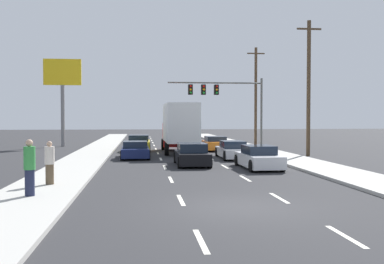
{
  "coord_description": "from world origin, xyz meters",
  "views": [
    {
      "loc": [
        -3.03,
        -13.38,
        2.76
      ],
      "look_at": [
        0.5,
        17.21,
        1.79
      ],
      "focal_mm": 41.66,
      "sensor_mm": 36.0,
      "label": 1
    }
  ],
  "objects_px": {
    "car_white": "(258,158)",
    "roadside_billboard": "(62,85)",
    "pedestrian_near_corner": "(30,167)",
    "pedestrian_mid_block": "(50,163)",
    "car_orange": "(215,144)",
    "car_silver": "(233,150)",
    "box_truck": "(179,126)",
    "utility_pole_far": "(256,95)",
    "traffic_signal_mast": "(219,94)",
    "car_navy": "(135,150)",
    "car_black": "(192,155)",
    "utility_pole_mid": "(309,87)",
    "car_yellow": "(139,144)"
  },
  "relations": [
    {
      "from": "car_white",
      "to": "roadside_billboard",
      "type": "distance_m",
      "value": 25.37
    },
    {
      "from": "pedestrian_near_corner",
      "to": "pedestrian_mid_block",
      "type": "distance_m",
      "value": 2.62
    },
    {
      "from": "car_white",
      "to": "pedestrian_mid_block",
      "type": "bearing_deg",
      "value": -150.52
    },
    {
      "from": "car_orange",
      "to": "car_silver",
      "type": "xyz_separation_m",
      "value": [
        -0.1,
        -7.6,
        -0.02
      ]
    },
    {
      "from": "box_truck",
      "to": "roadside_billboard",
      "type": "height_order",
      "value": "roadside_billboard"
    },
    {
      "from": "car_orange",
      "to": "roadside_billboard",
      "type": "height_order",
      "value": "roadside_billboard"
    },
    {
      "from": "car_silver",
      "to": "pedestrian_mid_block",
      "type": "height_order",
      "value": "pedestrian_mid_block"
    },
    {
      "from": "box_truck",
      "to": "roadside_billboard",
      "type": "xyz_separation_m",
      "value": [
        -10.52,
        9.39,
        3.76
      ]
    },
    {
      "from": "utility_pole_far",
      "to": "roadside_billboard",
      "type": "height_order",
      "value": "utility_pole_far"
    },
    {
      "from": "traffic_signal_mast",
      "to": "pedestrian_mid_block",
      "type": "xyz_separation_m",
      "value": [
        -10.88,
        -23.36,
        -4.03
      ]
    },
    {
      "from": "car_white",
      "to": "pedestrian_near_corner",
      "type": "distance_m",
      "value": 13.05
    },
    {
      "from": "box_truck",
      "to": "car_white",
      "type": "height_order",
      "value": "box_truck"
    },
    {
      "from": "car_navy",
      "to": "pedestrian_mid_block",
      "type": "bearing_deg",
      "value": -104.06
    },
    {
      "from": "car_navy",
      "to": "car_black",
      "type": "distance_m",
      "value": 6.09
    },
    {
      "from": "pedestrian_near_corner",
      "to": "car_silver",
      "type": "bearing_deg",
      "value": 55.32
    },
    {
      "from": "box_truck",
      "to": "utility_pole_far",
      "type": "bearing_deg",
      "value": 48.19
    },
    {
      "from": "utility_pole_mid",
      "to": "car_yellow",
      "type": "bearing_deg",
      "value": 152.28
    },
    {
      "from": "pedestrian_mid_block",
      "to": "car_orange",
      "type": "bearing_deg",
      "value": 62.91
    },
    {
      "from": "box_truck",
      "to": "car_black",
      "type": "distance_m",
      "value": 9.25
    },
    {
      "from": "car_white",
      "to": "utility_pole_far",
      "type": "bearing_deg",
      "value": 75.71
    },
    {
      "from": "utility_pole_mid",
      "to": "roadside_billboard",
      "type": "relative_size",
      "value": 1.16
    },
    {
      "from": "car_black",
      "to": "pedestrian_near_corner",
      "type": "relative_size",
      "value": 2.23
    },
    {
      "from": "car_orange",
      "to": "car_silver",
      "type": "distance_m",
      "value": 7.6
    },
    {
      "from": "car_silver",
      "to": "car_yellow",
      "type": "bearing_deg",
      "value": 129.52
    },
    {
      "from": "car_yellow",
      "to": "traffic_signal_mast",
      "type": "relative_size",
      "value": 0.5
    },
    {
      "from": "car_yellow",
      "to": "traffic_signal_mast",
      "type": "height_order",
      "value": "traffic_signal_mast"
    },
    {
      "from": "car_navy",
      "to": "car_white",
      "type": "xyz_separation_m",
      "value": [
        6.77,
        -7.13,
        0.04
      ]
    },
    {
      "from": "car_yellow",
      "to": "traffic_signal_mast",
      "type": "bearing_deg",
      "value": 27.41
    },
    {
      "from": "traffic_signal_mast",
      "to": "pedestrian_near_corner",
      "type": "bearing_deg",
      "value": -112.99
    },
    {
      "from": "box_truck",
      "to": "traffic_signal_mast",
      "type": "xyz_separation_m",
      "value": [
        4.28,
        6.57,
        2.86
      ]
    },
    {
      "from": "pedestrian_mid_block",
      "to": "utility_pole_mid",
      "type": "bearing_deg",
      "value": 39.82
    },
    {
      "from": "car_yellow",
      "to": "car_orange",
      "type": "relative_size",
      "value": 1.08
    },
    {
      "from": "utility_pole_far",
      "to": "box_truck",
      "type": "bearing_deg",
      "value": -131.81
    },
    {
      "from": "car_orange",
      "to": "pedestrian_near_corner",
      "type": "xyz_separation_m",
      "value": [
        -10.04,
        -21.96,
        0.53
      ]
    },
    {
      "from": "utility_pole_mid",
      "to": "roadside_billboard",
      "type": "xyz_separation_m",
      "value": [
        -19.57,
        13.13,
        0.9
      ]
    },
    {
      "from": "car_navy",
      "to": "roadside_billboard",
      "type": "distance_m",
      "value": 16.11
    },
    {
      "from": "car_black",
      "to": "car_silver",
      "type": "relative_size",
      "value": 0.91
    },
    {
      "from": "car_yellow",
      "to": "roadside_billboard",
      "type": "height_order",
      "value": "roadside_billboard"
    },
    {
      "from": "car_black",
      "to": "car_orange",
      "type": "bearing_deg",
      "value": 73.92
    },
    {
      "from": "car_navy",
      "to": "pedestrian_near_corner",
      "type": "relative_size",
      "value": 2.35
    },
    {
      "from": "traffic_signal_mast",
      "to": "car_black",
      "type": "bearing_deg",
      "value": -105.49
    },
    {
      "from": "car_navy",
      "to": "traffic_signal_mast",
      "type": "height_order",
      "value": "traffic_signal_mast"
    },
    {
      "from": "car_yellow",
      "to": "car_navy",
      "type": "distance_m",
      "value": 6.72
    },
    {
      "from": "car_black",
      "to": "car_navy",
      "type": "bearing_deg",
      "value": 123.18
    },
    {
      "from": "car_yellow",
      "to": "car_white",
      "type": "bearing_deg",
      "value": -64.7
    },
    {
      "from": "pedestrian_near_corner",
      "to": "pedestrian_mid_block",
      "type": "bearing_deg",
      "value": 87.0
    },
    {
      "from": "car_black",
      "to": "car_white",
      "type": "xyz_separation_m",
      "value": [
        3.43,
        -2.04,
        -0.02
      ]
    },
    {
      "from": "car_orange",
      "to": "pedestrian_mid_block",
      "type": "xyz_separation_m",
      "value": [
        -9.9,
        -19.35,
        0.42
      ]
    },
    {
      "from": "car_navy",
      "to": "box_truck",
      "type": "distance_m",
      "value": 5.52
    },
    {
      "from": "utility_pole_mid",
      "to": "pedestrian_mid_block",
      "type": "height_order",
      "value": "utility_pole_mid"
    }
  ]
}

